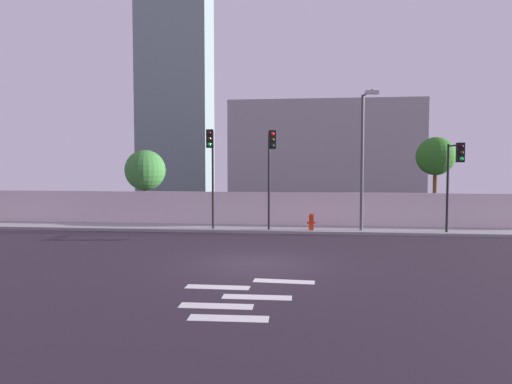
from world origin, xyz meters
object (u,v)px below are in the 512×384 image
(traffic_light_left, at_px, (271,159))
(traffic_light_center, at_px, (455,168))
(street_lamp_curbside, at_px, (363,151))
(roadside_tree_midleft, at_px, (436,157))
(fire_hydrant, at_px, (311,221))
(roadside_tree_leftmost, at_px, (145,170))
(traffic_light_right, at_px, (211,158))

(traffic_light_left, relative_size, traffic_light_center, 1.15)
(street_lamp_curbside, xyz_separation_m, roadside_tree_midleft, (4.36, 3.34, -0.25))
(fire_hydrant, bearing_deg, traffic_light_center, -6.30)
(street_lamp_curbside, bearing_deg, fire_hydrant, 179.00)
(street_lamp_curbside, xyz_separation_m, roadside_tree_leftmost, (-12.43, 3.34, -1.03))
(street_lamp_curbside, height_order, fire_hydrant, street_lamp_curbside)
(traffic_light_center, bearing_deg, roadside_tree_midleft, 87.06)
(fire_hydrant, bearing_deg, roadside_tree_midleft, 25.53)
(street_lamp_curbside, xyz_separation_m, fire_hydrant, (-2.54, 0.04, -3.56))
(traffic_light_right, bearing_deg, roadside_tree_midleft, 18.08)
(fire_hydrant, distance_m, roadside_tree_midleft, 8.33)
(traffic_light_right, bearing_deg, roadside_tree_leftmost, 141.34)
(roadside_tree_midleft, bearing_deg, fire_hydrant, -154.47)
(traffic_light_left, distance_m, roadside_tree_midleft, 9.74)
(traffic_light_right, relative_size, roadside_tree_leftmost, 1.15)
(roadside_tree_midleft, bearing_deg, traffic_light_center, -92.94)
(roadside_tree_midleft, bearing_deg, street_lamp_curbside, -142.52)
(traffic_light_center, height_order, traffic_light_right, traffic_light_right)
(roadside_tree_leftmost, bearing_deg, fire_hydrant, -18.45)
(traffic_light_right, relative_size, roadside_tree_midleft, 1.00)
(traffic_light_left, relative_size, street_lamp_curbside, 0.73)
(street_lamp_curbside, height_order, roadside_tree_leftmost, street_lamp_curbside)
(fire_hydrant, xyz_separation_m, roadside_tree_leftmost, (-9.88, 3.30, 2.54))
(roadside_tree_midleft, bearing_deg, traffic_light_left, -156.37)
(traffic_light_center, bearing_deg, fire_hydrant, 173.70)
(roadside_tree_leftmost, xyz_separation_m, roadside_tree_midleft, (16.78, -0.00, 0.77))
(traffic_light_right, height_order, street_lamp_curbside, street_lamp_curbside)
(traffic_light_right, bearing_deg, fire_hydrant, 6.77)
(traffic_light_left, relative_size, roadside_tree_midleft, 0.99)
(traffic_light_left, relative_size, roadside_tree_leftmost, 1.14)
(roadside_tree_leftmost, bearing_deg, traffic_light_right, -38.66)
(fire_hydrant, relative_size, roadside_tree_midleft, 0.17)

